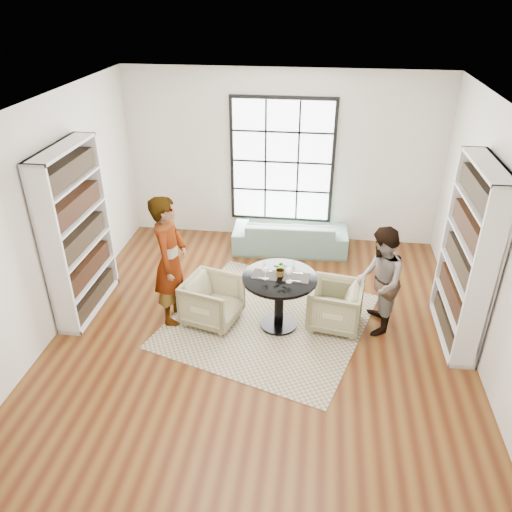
# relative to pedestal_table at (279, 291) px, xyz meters

# --- Properties ---
(ground) EXTENTS (6.00, 6.00, 0.00)m
(ground) POSITION_rel_pedestal_table_xyz_m (-0.23, -0.19, -0.57)
(ground) COLOR brown
(room_shell) EXTENTS (6.00, 6.01, 6.00)m
(room_shell) POSITION_rel_pedestal_table_xyz_m (-0.23, 0.35, 0.68)
(room_shell) COLOR silver
(room_shell) RESTS_ON ground
(rug) EXTENTS (3.21, 3.21, 0.01)m
(rug) POSITION_rel_pedestal_table_xyz_m (-0.15, 0.09, -0.57)
(rug) COLOR tan
(rug) RESTS_ON ground
(pedestal_table) EXTENTS (1.00, 1.00, 0.79)m
(pedestal_table) POSITION_rel_pedestal_table_xyz_m (0.00, 0.00, 0.00)
(pedestal_table) COLOR black
(pedestal_table) RESTS_ON ground
(sofa) EXTENTS (2.01, 0.86, 0.58)m
(sofa) POSITION_rel_pedestal_table_xyz_m (-0.01, 2.26, -0.28)
(sofa) COLOR slate
(sofa) RESTS_ON ground
(armchair_left) EXTENTS (0.88, 0.87, 0.66)m
(armchair_left) POSITION_rel_pedestal_table_xyz_m (-0.92, 0.00, -0.24)
(armchair_left) COLOR tan
(armchair_left) RESTS_ON ground
(armchair_right) EXTENTS (0.80, 0.79, 0.64)m
(armchair_right) POSITION_rel_pedestal_table_xyz_m (0.75, 0.12, -0.25)
(armchair_right) COLOR #BBB385
(armchair_right) RESTS_ON ground
(person_left) EXTENTS (0.45, 0.68, 1.85)m
(person_left) POSITION_rel_pedestal_table_xyz_m (-1.47, 0.00, 0.35)
(person_left) COLOR gray
(person_left) RESTS_ON ground
(person_right) EXTENTS (0.59, 0.74, 1.51)m
(person_right) POSITION_rel_pedestal_table_xyz_m (1.30, 0.12, 0.18)
(person_right) COLOR gray
(person_right) RESTS_ON ground
(placemat_left) EXTENTS (0.36, 0.29, 0.01)m
(placemat_left) POSITION_rel_pedestal_table_xyz_m (-0.19, 0.02, 0.22)
(placemat_left) COLOR #272422
(placemat_left) RESTS_ON pedestal_table
(placemat_right) EXTENTS (0.36, 0.29, 0.01)m
(placemat_right) POSITION_rel_pedestal_table_xyz_m (0.22, 0.01, 0.22)
(placemat_right) COLOR #272422
(placemat_right) RESTS_ON pedestal_table
(cutlery_left) EXTENTS (0.16, 0.23, 0.01)m
(cutlery_left) POSITION_rel_pedestal_table_xyz_m (-0.19, 0.02, 0.23)
(cutlery_left) COLOR silver
(cutlery_left) RESTS_ON placemat_left
(cutlery_right) EXTENTS (0.16, 0.23, 0.01)m
(cutlery_right) POSITION_rel_pedestal_table_xyz_m (0.22, 0.01, 0.23)
(cutlery_right) COLOR silver
(cutlery_right) RESTS_ON placemat_right
(wine_glass_left) EXTENTS (0.08, 0.08, 0.18)m
(wine_glass_left) POSITION_rel_pedestal_table_xyz_m (-0.18, -0.08, 0.35)
(wine_glass_left) COLOR silver
(wine_glass_left) RESTS_ON pedestal_table
(wine_glass_right) EXTENTS (0.09, 0.09, 0.21)m
(wine_glass_right) POSITION_rel_pedestal_table_xyz_m (0.13, -0.11, 0.37)
(wine_glass_right) COLOR silver
(wine_glass_right) RESTS_ON pedestal_table
(flower_centerpiece) EXTENTS (0.22, 0.20, 0.22)m
(flower_centerpiece) POSITION_rel_pedestal_table_xyz_m (0.01, 0.03, 0.33)
(flower_centerpiece) COLOR gray
(flower_centerpiece) RESTS_ON pedestal_table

